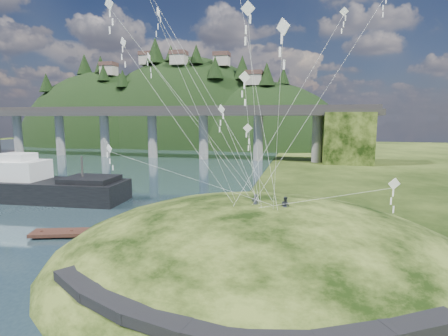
# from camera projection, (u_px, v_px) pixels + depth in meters

# --- Properties ---
(ground) EXTENTS (320.00, 320.00, 0.00)m
(ground) POSITION_uv_depth(u_px,v_px,m) (159.00, 263.00, 28.12)
(ground) COLOR black
(ground) RESTS_ON ground
(grass_hill) EXTENTS (36.00, 32.00, 13.00)m
(grass_hill) POSITION_uv_depth(u_px,v_px,m) (261.00, 279.00, 28.51)
(grass_hill) COLOR black
(grass_hill) RESTS_ON ground
(footpath) EXTENTS (22.29, 5.84, 0.83)m
(footpath) POSITION_uv_depth(u_px,v_px,m) (222.00, 316.00, 16.78)
(footpath) COLOR black
(footpath) RESTS_ON ground
(bridge) EXTENTS (160.00, 11.00, 15.00)m
(bridge) POSITION_uv_depth(u_px,v_px,m) (170.00, 125.00, 100.19)
(bridge) COLOR #2D2B2B
(bridge) RESTS_ON ground
(far_ridge) EXTENTS (153.00, 70.00, 94.50)m
(far_ridge) POSITION_uv_depth(u_px,v_px,m) (178.00, 161.00, 156.67)
(far_ridge) COLOR black
(far_ridge) RESTS_ON ground
(work_barge) EXTENTS (25.04, 8.06, 8.65)m
(work_barge) POSITION_uv_depth(u_px,v_px,m) (37.00, 185.00, 49.27)
(work_barge) COLOR black
(work_barge) RESTS_ON ground
(wooden_dock) EXTENTS (13.20, 5.83, 0.94)m
(wooden_dock) POSITION_uv_depth(u_px,v_px,m) (101.00, 232.00, 34.46)
(wooden_dock) COLOR #351C15
(wooden_dock) RESTS_ON ground
(kite_flyers) EXTENTS (3.02, 0.88, 1.59)m
(kite_flyers) POSITION_uv_depth(u_px,v_px,m) (275.00, 196.00, 26.47)
(kite_flyers) COLOR #272B34
(kite_flyers) RESTS_ON ground
(kite_swarm) EXTENTS (21.46, 18.24, 21.10)m
(kite_swarm) POSITION_uv_depth(u_px,v_px,m) (234.00, 45.00, 26.04)
(kite_swarm) COLOR white
(kite_swarm) RESTS_ON ground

